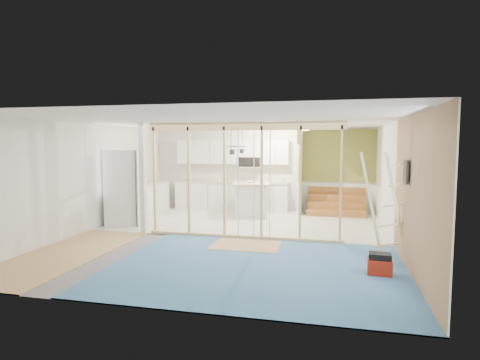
% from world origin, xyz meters
% --- Properties ---
extents(room, '(7.01, 8.01, 2.61)m').
position_xyz_m(room, '(0.00, 0.00, 1.30)').
color(room, slate).
rests_on(room, ground).
extents(floor_overlays, '(7.00, 8.00, 0.03)m').
position_xyz_m(floor_overlays, '(0.07, 0.06, 0.01)').
color(floor_overlays, silver).
rests_on(floor_overlays, room).
extents(stud_frame, '(4.66, 0.14, 2.60)m').
position_xyz_m(stud_frame, '(-0.22, -0.00, 1.58)').
color(stud_frame, beige).
rests_on(stud_frame, room).
extents(base_cabinets, '(4.45, 2.24, 0.93)m').
position_xyz_m(base_cabinets, '(-1.61, 3.36, 0.47)').
color(base_cabinets, white).
rests_on(base_cabinets, room).
extents(upper_cabinets, '(3.60, 0.41, 0.85)m').
position_xyz_m(upper_cabinets, '(-0.84, 3.82, 1.82)').
color(upper_cabinets, white).
rests_on(upper_cabinets, room).
extents(green_partition, '(2.25, 1.51, 2.60)m').
position_xyz_m(green_partition, '(2.04, 3.66, 0.94)').
color(green_partition, olive).
rests_on(green_partition, room).
extents(pot_rack, '(0.52, 0.52, 0.72)m').
position_xyz_m(pot_rack, '(-0.31, 1.89, 2.00)').
color(pot_rack, black).
rests_on(pot_rack, room).
extents(sheathing_panel, '(0.02, 4.00, 2.60)m').
position_xyz_m(sheathing_panel, '(3.48, -2.00, 1.30)').
color(sheathing_panel, tan).
rests_on(sheathing_panel, room).
extents(electrical_panel, '(0.04, 0.30, 0.40)m').
position_xyz_m(electrical_panel, '(3.43, -1.40, 1.65)').
color(electrical_panel, '#37373C').
rests_on(electrical_panel, room).
extents(ceiling_light, '(0.32, 0.32, 0.08)m').
position_xyz_m(ceiling_light, '(1.40, 3.00, 2.54)').
color(ceiling_light, '#FFEABF').
rests_on(ceiling_light, room).
extents(fridge, '(1.06, 1.03, 1.97)m').
position_xyz_m(fridge, '(-3.05, 0.84, 0.99)').
color(fridge, white).
rests_on(fridge, room).
extents(island, '(1.18, 1.18, 0.99)m').
position_xyz_m(island, '(-0.06, 2.70, 0.49)').
color(island, silver).
rests_on(island, room).
extents(bowl, '(0.29, 0.29, 0.06)m').
position_xyz_m(bowl, '(-0.09, 2.70, 1.02)').
color(bowl, white).
rests_on(bowl, island).
extents(soap_bottle_a, '(0.14, 0.14, 0.32)m').
position_xyz_m(soap_bottle_a, '(-2.24, 3.63, 1.09)').
color(soap_bottle_a, '#A7AABB').
rests_on(soap_bottle_a, base_cabinets).
extents(soap_bottle_b, '(0.10, 0.10, 0.19)m').
position_xyz_m(soap_bottle_b, '(0.70, 3.73, 1.02)').
color(soap_bottle_b, silver).
rests_on(soap_bottle_b, base_cabinets).
extents(toolbox, '(0.40, 0.31, 0.36)m').
position_xyz_m(toolbox, '(3.00, -1.93, 0.17)').
color(toolbox, '#A4200F').
rests_on(toolbox, room).
extents(ladder, '(1.05, 0.07, 1.96)m').
position_xyz_m(ladder, '(3.20, -0.96, 1.00)').
color(ladder, '#E3D58B').
rests_on(ladder, room).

